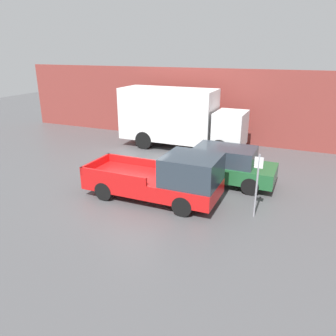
{
  "coord_description": "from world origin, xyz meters",
  "views": [
    {
      "loc": [
        6.43,
        -11.0,
        5.72
      ],
      "look_at": [
        1.22,
        0.92,
        1.01
      ],
      "focal_mm": 35.0,
      "sensor_mm": 36.0,
      "label": 1
    }
  ],
  "objects_px": {
    "delivery_truck": "(177,117)",
    "parking_sign": "(257,182)",
    "newspaper_box": "(162,129)",
    "pickup_truck": "(165,179)",
    "car": "(223,165)"
  },
  "relations": [
    {
      "from": "pickup_truck",
      "to": "car",
      "type": "height_order",
      "value": "pickup_truck"
    },
    {
      "from": "car",
      "to": "delivery_truck",
      "type": "xyz_separation_m",
      "value": [
        -4.01,
        4.44,
        1.06
      ]
    },
    {
      "from": "parking_sign",
      "to": "newspaper_box",
      "type": "height_order",
      "value": "parking_sign"
    },
    {
      "from": "pickup_truck",
      "to": "parking_sign",
      "type": "xyz_separation_m",
      "value": [
        3.52,
        0.06,
        0.39
      ]
    },
    {
      "from": "pickup_truck",
      "to": "newspaper_box",
      "type": "distance_m",
      "value": 10.36
    },
    {
      "from": "pickup_truck",
      "to": "parking_sign",
      "type": "height_order",
      "value": "parking_sign"
    },
    {
      "from": "car",
      "to": "delivery_truck",
      "type": "bearing_deg",
      "value": 132.12
    },
    {
      "from": "delivery_truck",
      "to": "newspaper_box",
      "type": "distance_m",
      "value": 3.25
    },
    {
      "from": "delivery_truck",
      "to": "parking_sign",
      "type": "bearing_deg",
      "value": -50.37
    },
    {
      "from": "car",
      "to": "newspaper_box",
      "type": "relative_size",
      "value": 4.43
    },
    {
      "from": "parking_sign",
      "to": "newspaper_box",
      "type": "relative_size",
      "value": 2.23
    },
    {
      "from": "delivery_truck",
      "to": "parking_sign",
      "type": "distance_m",
      "value": 9.31
    },
    {
      "from": "pickup_truck",
      "to": "parking_sign",
      "type": "distance_m",
      "value": 3.54
    },
    {
      "from": "car",
      "to": "delivery_truck",
      "type": "distance_m",
      "value": 6.07
    },
    {
      "from": "car",
      "to": "newspaper_box",
      "type": "xyz_separation_m",
      "value": [
        -6.02,
        6.58,
        -0.32
      ]
    }
  ]
}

